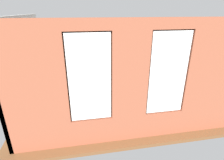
{
  "coord_description": "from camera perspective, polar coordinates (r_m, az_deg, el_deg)",
  "views": [
    {
      "loc": [
        1.14,
        6.3,
        3.33
      ],
      "look_at": [
        0.07,
        0.4,
        0.93
      ],
      "focal_mm": 28.0,
      "sensor_mm": 36.0,
      "label": 1
    }
  ],
  "objects": [
    {
      "name": "couch_by_window",
      "position": [
        5.4,
        -4.89,
        -12.05
      ],
      "size": [
        1.95,
        0.87,
        0.8
      ],
      "color": "black",
      "rests_on": "ground_plane"
    },
    {
      "name": "potted_plant_beside_window_right",
      "position": [
        5.26,
        -17.76,
        -11.6
      ],
      "size": [
        0.81,
        0.81,
        1.23
      ],
      "color": "#47423D",
      "rests_on": "ground_plane"
    },
    {
      "name": "couch_left",
      "position": [
        7.26,
        19.55,
        -3.93
      ],
      "size": [
        0.93,
        2.07,
        0.8
      ],
      "rotation": [
        0.0,
        0.0,
        1.54
      ],
      "color": "black",
      "rests_on": "ground_plane"
    },
    {
      "name": "potted_plant_near_tv",
      "position": [
        5.99,
        -18.96,
        -3.62
      ],
      "size": [
        0.98,
        0.96,
        1.38
      ],
      "color": "#47423D",
      "rests_on": "ground_plane"
    },
    {
      "name": "remote_silver",
      "position": [
        7.21,
        -2.19,
        -1.64
      ],
      "size": [
        0.09,
        0.18,
        0.02
      ],
      "primitive_type": "cube",
      "rotation": [
        0.0,
        0.0,
        6.02
      ],
      "color": "#B2B2B7",
      "rests_on": "coffee_table"
    },
    {
      "name": "cup_ceramic",
      "position": [
        7.38,
        0.19,
        -0.74
      ],
      "size": [
        0.08,
        0.08,
        0.1
      ],
      "primitive_type": "cylinder",
      "color": "#4C4C51",
      "rests_on": "coffee_table"
    },
    {
      "name": "remote_gray",
      "position": [
        7.05,
        -4.95,
        -2.27
      ],
      "size": [
        0.15,
        0.16,
        0.02
      ],
      "primitive_type": "cube",
      "rotation": [
        0.0,
        0.0,
        0.69
      ],
      "color": "#59595B",
      "rests_on": "coffee_table"
    },
    {
      "name": "brick_wall_with_windows",
      "position": [
        4.37,
        5.76,
        -2.4
      ],
      "size": [
        6.09,
        0.3,
        3.19
      ],
      "color": "#9E5138",
      "rests_on": "ground_plane"
    },
    {
      "name": "media_console",
      "position": [
        7.27,
        -21.67,
        -4.74
      ],
      "size": [
        1.15,
        0.42,
        0.54
      ],
      "primitive_type": "cube",
      "color": "black",
      "rests_on": "ground_plane"
    },
    {
      "name": "potted_plant_between_couches",
      "position": [
        5.58,
        9.81,
        -8.1
      ],
      "size": [
        0.58,
        0.58,
        0.92
      ],
      "color": "gray",
      "rests_on": "ground_plane"
    },
    {
      "name": "papasan_chair",
      "position": [
        8.28,
        -8.28,
        1.16
      ],
      "size": [
        1.1,
        1.1,
        0.69
      ],
      "color": "olive",
      "rests_on": "ground_plane"
    },
    {
      "name": "candle_jar",
      "position": [
        7.08,
        -1.31,
        -1.74
      ],
      "size": [
        0.08,
        0.08,
        0.09
      ],
      "primitive_type": "cylinder",
      "color": "#B7333D",
      "rests_on": "coffee_table"
    },
    {
      "name": "ground_plane",
      "position": [
        7.24,
        -0.02,
        -6.01
      ],
      "size": [
        6.69,
        5.72,
        0.1
      ],
      "primitive_type": "cube",
      "color": "brown"
    },
    {
      "name": "potted_plant_by_left_couch",
      "position": [
        8.31,
        12.29,
        -0.03
      ],
      "size": [
        0.22,
        0.22,
        0.47
      ],
      "color": "beige",
      "rests_on": "ground_plane"
    },
    {
      "name": "white_wall_right",
      "position": [
        6.61,
        -26.26,
        4.32
      ],
      "size": [
        0.1,
        4.72,
        3.19
      ],
      "primitive_type": "cube",
      "color": "silver",
      "rests_on": "ground_plane"
    },
    {
      "name": "potted_plant_corner_near_left",
      "position": [
        9.26,
        13.25,
        5.7
      ],
      "size": [
        0.82,
        0.87,
        1.27
      ],
      "color": "gray",
      "rests_on": "ground_plane"
    },
    {
      "name": "coffee_table",
      "position": [
        7.23,
        -2.18,
        -2.13
      ],
      "size": [
        1.21,
        0.88,
        0.45
      ],
      "color": "#A87547",
      "rests_on": "ground_plane"
    },
    {
      "name": "potted_plant_mid_room_small",
      "position": [
        8.07,
        6.77,
        0.21
      ],
      "size": [
        0.34,
        0.34,
        0.55
      ],
      "color": "beige",
      "rests_on": "ground_plane"
    },
    {
      "name": "potted_plant_foreground_right",
      "position": [
        8.56,
        -18.38,
        4.07
      ],
      "size": [
        0.81,
        0.85,
        1.44
      ],
      "color": "brown",
      "rests_on": "ground_plane"
    },
    {
      "name": "table_plant_small",
      "position": [
        7.25,
        -3.5,
        -0.6
      ],
      "size": [
        0.14,
        0.14,
        0.22
      ],
      "color": "beige",
      "rests_on": "coffee_table"
    },
    {
      "name": "tv_flatscreen",
      "position": [
        7.04,
        -22.32,
        -0.44
      ],
      "size": [
        0.95,
        0.2,
        0.64
      ],
      "color": "black",
      "rests_on": "media_console"
    },
    {
      "name": "potted_plant_corner_far_left",
      "position": [
        6.28,
        26.58,
        -5.92
      ],
      "size": [
        1.05,
        1.09,
        1.29
      ],
      "color": "#47423D",
      "rests_on": "ground_plane"
    }
  ]
}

